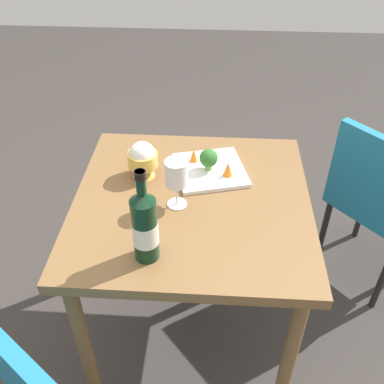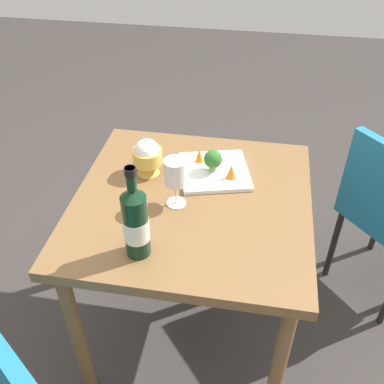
{
  "view_description": "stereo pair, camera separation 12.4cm",
  "coord_description": "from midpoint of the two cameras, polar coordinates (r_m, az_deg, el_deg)",
  "views": [
    {
      "loc": [
        -0.07,
        1.18,
        1.74
      ],
      "look_at": [
        0.0,
        0.0,
        0.79
      ],
      "focal_mm": 41.2,
      "sensor_mm": 36.0,
      "label": 1
    },
    {
      "loc": [
        -0.2,
        1.17,
        1.74
      ],
      "look_at": [
        0.0,
        0.0,
        0.79
      ],
      "focal_mm": 41.2,
      "sensor_mm": 36.0,
      "label": 2
    }
  ],
  "objects": [
    {
      "name": "serving_plate",
      "position": [
        1.66,
        5.09,
        2.63
      ],
      "size": [
        0.31,
        0.31,
        0.02
      ],
      "rotation": [
        0.0,
        0.0,
        0.26
      ],
      "color": "white",
      "rests_on": "dining_table"
    },
    {
      "name": "broccoli_floret",
      "position": [
        1.62,
        4.93,
        4.14
      ],
      "size": [
        0.07,
        0.07,
        0.09
      ],
      "color": "#729E4C",
      "rests_on": "serving_plate"
    },
    {
      "name": "dining_table",
      "position": [
        1.6,
        2.22,
        -3.65
      ],
      "size": [
        0.83,
        0.83,
        0.76
      ],
      "color": "brown",
      "rests_on": "ground_plane"
    },
    {
      "name": "wine_glass",
      "position": [
        1.44,
        0.31,
        2.35
      ],
      "size": [
        0.08,
        0.08,
        0.18
      ],
      "color": "white",
      "rests_on": "dining_table"
    },
    {
      "name": "carrot_garnish_left",
      "position": [
        1.6,
        7.33,
        2.61
      ],
      "size": [
        0.04,
        0.04,
        0.06
      ],
      "color": "orange",
      "rests_on": "serving_plate"
    },
    {
      "name": "rice_bowl",
      "position": [
        1.62,
        -3.62,
        4.59
      ],
      "size": [
        0.11,
        0.11,
        0.14
      ],
      "color": "gold",
      "rests_on": "dining_table"
    },
    {
      "name": "ground_plane",
      "position": [
        2.1,
        1.77,
        -16.97
      ],
      "size": [
        8.0,
        8.0,
        0.0
      ],
      "primitive_type": "plane",
      "color": "#383330"
    },
    {
      "name": "wine_bottle",
      "position": [
        1.27,
        -4.54,
        -3.99
      ],
      "size": [
        0.08,
        0.08,
        0.31
      ],
      "color": "black",
      "rests_on": "dining_table"
    },
    {
      "name": "carrot_garnish_right",
      "position": [
        1.68,
        3.1,
        4.71
      ],
      "size": [
        0.03,
        0.03,
        0.05
      ],
      "color": "orange",
      "rests_on": "serving_plate"
    }
  ]
}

